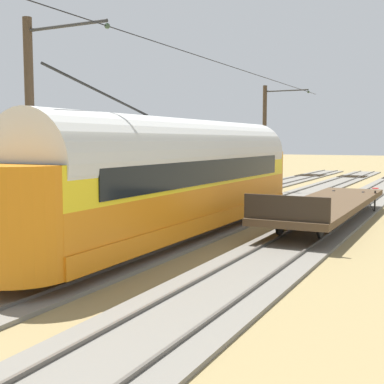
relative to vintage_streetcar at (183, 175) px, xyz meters
name	(u,v)px	position (x,y,z in m)	size (l,w,h in m)	color
ground_plane	(224,223)	(0.00, -3.73, -2.27)	(220.00, 220.00, 0.00)	#937F51
track_streetcar_siding	(319,228)	(-4.03, -4.04, -2.21)	(2.80, 80.00, 0.18)	slate
track_adjacent_siding	(227,221)	(0.00, -4.04, -2.21)	(2.80, 80.00, 0.18)	slate
track_third_siding	(148,215)	(4.03, -4.04, -2.21)	(2.80, 80.00, 0.18)	slate
vintage_streetcar	(183,175)	(0.00, 0.00, 0.00)	(2.65, 18.15, 5.18)	orange
flatcar_adjacent	(328,204)	(-4.03, -5.42, -1.41)	(2.80, 12.69, 1.60)	brown
catenary_pole_foreground	(266,137)	(2.86, -17.36, 1.52)	(3.18, 0.28, 7.22)	#423323
catenary_pole_mid_near	(33,132)	(2.86, 4.41, 1.52)	(3.18, 0.28, 7.22)	#423323
overhead_wire_run	(123,32)	(0.06, 3.57, 4.41)	(2.97, 47.53, 0.18)	black
switch_stand	(375,199)	(-5.32, -9.78, -1.56)	(0.50, 0.30, 1.24)	black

